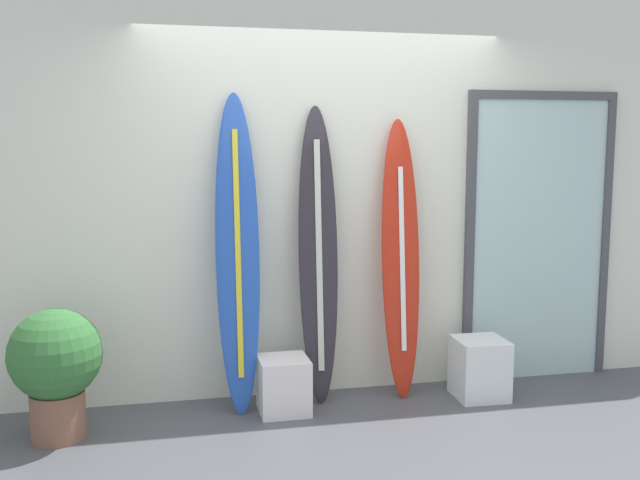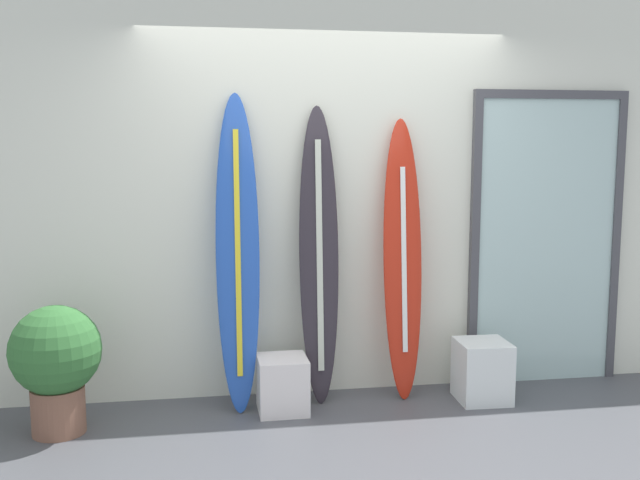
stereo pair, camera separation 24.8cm
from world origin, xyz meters
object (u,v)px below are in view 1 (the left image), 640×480
object	(u,v)px
surfboard_charcoal	(318,257)
display_block_left	(480,368)
surfboard_crimson	(401,260)
surfboard_cobalt	(238,255)
potted_plant	(56,364)
glass_door	(538,233)
display_block_center	(284,385)

from	to	relation	value
surfboard_charcoal	display_block_left	size ratio (longest dim) A/B	4.85
surfboard_crimson	display_block_left	size ratio (longest dim) A/B	4.65
surfboard_charcoal	surfboard_crimson	world-z (taller)	surfboard_charcoal
surfboard_charcoal	display_block_left	xyz separation A→B (m)	(1.10, -0.21, -0.78)
surfboard_cobalt	potted_plant	world-z (taller)	surfboard_cobalt
surfboard_charcoal	potted_plant	xyz separation A→B (m)	(-1.65, -0.33, -0.53)
surfboard_cobalt	potted_plant	xyz separation A→B (m)	(-1.11, -0.29, -0.57)
surfboard_cobalt	glass_door	distance (m)	2.25
surfboard_charcoal	potted_plant	bearing A→B (deg)	-168.62
surfboard_crimson	display_block_center	bearing A→B (deg)	-168.04
glass_door	potted_plant	bearing A→B (deg)	-172.00
surfboard_charcoal	glass_door	bearing A→B (deg)	4.66
surfboard_charcoal	potted_plant	distance (m)	1.77
surfboard_cobalt	display_block_center	distance (m)	0.90
surfboard_crimson	display_block_left	xyz separation A→B (m)	(0.52, -0.19, -0.74)
surfboard_crimson	display_block_left	distance (m)	0.93
display_block_left	glass_door	distance (m)	1.13
surfboard_cobalt	display_block_center	size ratio (longest dim) A/B	5.75
surfboard_crimson	display_block_center	distance (m)	1.16
surfboard_crimson	glass_door	world-z (taller)	glass_door
potted_plant	display_block_center	bearing A→B (deg)	5.75
surfboard_charcoal	surfboard_crimson	distance (m)	0.58
surfboard_cobalt	surfboard_charcoal	size ratio (longest dim) A/B	1.04
surfboard_charcoal	display_block_center	distance (m)	0.87
potted_plant	surfboard_cobalt	bearing A→B (deg)	14.62
surfboard_cobalt	surfboard_charcoal	xyz separation A→B (m)	(0.55, 0.04, -0.04)
surfboard_cobalt	display_block_center	xyz separation A→B (m)	(0.27, -0.15, -0.85)
glass_door	display_block_left	bearing A→B (deg)	-149.99
surfboard_cobalt	display_block_left	world-z (taller)	surfboard_cobalt
display_block_left	surfboard_cobalt	bearing A→B (deg)	174.29
surfboard_crimson	display_block_left	bearing A→B (deg)	-20.55
surfboard_crimson	potted_plant	bearing A→B (deg)	-171.85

